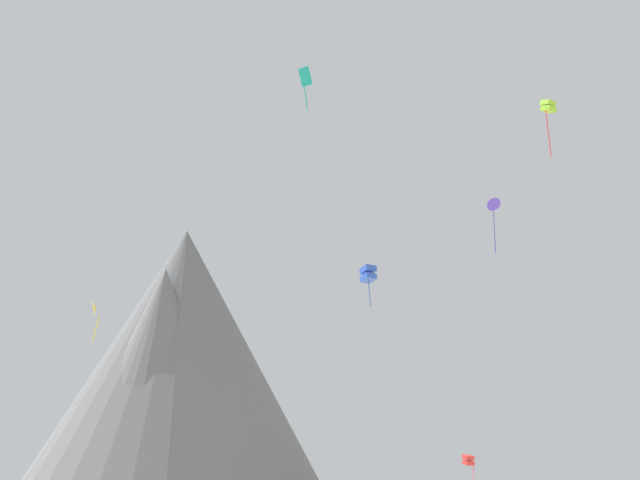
{
  "coord_description": "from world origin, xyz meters",
  "views": [
    {
      "loc": [
        -4.96,
        -25.13,
        3.77
      ],
      "look_at": [
        2.83,
        40.87,
        24.02
      ],
      "focal_mm": 46.61,
      "sensor_mm": 36.0,
      "label": 1
    }
  ],
  "objects_px": {
    "kite_teal_high": "(305,80)",
    "kite_red_low": "(469,461)",
    "kite_blue_mid": "(368,274)",
    "kite_indigo_high": "(494,206)",
    "kite_lime_high": "(548,107)",
    "rock_massif": "(175,372)",
    "kite_yellow_mid": "(95,309)"
  },
  "relations": [
    {
      "from": "kite_blue_mid",
      "to": "kite_lime_high",
      "type": "bearing_deg",
      "value": 123.04
    },
    {
      "from": "kite_yellow_mid",
      "to": "kite_red_low",
      "type": "xyz_separation_m",
      "value": [
        32.6,
        0.08,
        -12.6
      ]
    },
    {
      "from": "kite_teal_high",
      "to": "kite_red_low",
      "type": "distance_m",
      "value": 35.36
    },
    {
      "from": "kite_teal_high",
      "to": "rock_massif",
      "type": "bearing_deg",
      "value": 179.82
    },
    {
      "from": "kite_teal_high",
      "to": "kite_yellow_mid",
      "type": "xyz_separation_m",
      "value": [
        -16.83,
        14.01,
        -15.73
      ]
    },
    {
      "from": "kite_indigo_high",
      "to": "kite_teal_high",
      "type": "bearing_deg",
      "value": 74.15
    },
    {
      "from": "kite_indigo_high",
      "to": "rock_massif",
      "type": "bearing_deg",
      "value": -20.87
    },
    {
      "from": "kite_blue_mid",
      "to": "kite_yellow_mid",
      "type": "xyz_separation_m",
      "value": [
        -24.06,
        0.06,
        -3.83
      ]
    },
    {
      "from": "kite_teal_high",
      "to": "kite_indigo_high",
      "type": "height_order",
      "value": "kite_teal_high"
    },
    {
      "from": "kite_blue_mid",
      "to": "kite_indigo_high",
      "type": "xyz_separation_m",
      "value": [
        11.61,
        -1.94,
        6.36
      ]
    },
    {
      "from": "kite_blue_mid",
      "to": "kite_indigo_high",
      "type": "distance_m",
      "value": 13.38
    },
    {
      "from": "kite_teal_high",
      "to": "kite_red_low",
      "type": "relative_size",
      "value": 0.87
    },
    {
      "from": "kite_lime_high",
      "to": "kite_red_low",
      "type": "relative_size",
      "value": 1.26
    },
    {
      "from": "kite_blue_mid",
      "to": "kite_red_low",
      "type": "distance_m",
      "value": 18.52
    },
    {
      "from": "kite_blue_mid",
      "to": "kite_red_low",
      "type": "height_order",
      "value": "kite_blue_mid"
    },
    {
      "from": "kite_yellow_mid",
      "to": "kite_red_low",
      "type": "bearing_deg",
      "value": -98.1
    },
    {
      "from": "kite_blue_mid",
      "to": "kite_indigo_high",
      "type": "relative_size",
      "value": 0.71
    },
    {
      "from": "kite_lime_high",
      "to": "rock_massif",
      "type": "bearing_deg",
      "value": -90.31
    },
    {
      "from": "kite_yellow_mid",
      "to": "kite_red_low",
      "type": "height_order",
      "value": "kite_yellow_mid"
    },
    {
      "from": "kite_red_low",
      "to": "kite_teal_high",
      "type": "bearing_deg",
      "value": -153.54
    },
    {
      "from": "rock_massif",
      "to": "kite_red_low",
      "type": "relative_size",
      "value": 16.68
    },
    {
      "from": "kite_lime_high",
      "to": "kite_yellow_mid",
      "type": "bearing_deg",
      "value": -40.54
    },
    {
      "from": "kite_red_low",
      "to": "rock_massif",
      "type": "bearing_deg",
      "value": 100.67
    },
    {
      "from": "kite_teal_high",
      "to": "kite_indigo_high",
      "type": "relative_size",
      "value": 0.69
    },
    {
      "from": "kite_blue_mid",
      "to": "kite_yellow_mid",
      "type": "bearing_deg",
      "value": -25.51
    },
    {
      "from": "kite_blue_mid",
      "to": "kite_lime_high",
      "type": "xyz_separation_m",
      "value": [
        14.6,
        -8.98,
        13.21
      ]
    },
    {
      "from": "rock_massif",
      "to": "kite_lime_high",
      "type": "relative_size",
      "value": 13.21
    },
    {
      "from": "rock_massif",
      "to": "kite_indigo_high",
      "type": "bearing_deg",
      "value": -62.48
    },
    {
      "from": "rock_massif",
      "to": "kite_yellow_mid",
      "type": "height_order",
      "value": "rock_massif"
    },
    {
      "from": "kite_teal_high",
      "to": "kite_red_low",
      "type": "xyz_separation_m",
      "value": [
        15.77,
        14.09,
        -28.33
      ]
    },
    {
      "from": "kite_lime_high",
      "to": "kite_red_low",
      "type": "bearing_deg",
      "value": -83.77
    },
    {
      "from": "kite_blue_mid",
      "to": "rock_massif",
      "type": "bearing_deg",
      "value": -96.53
    }
  ]
}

